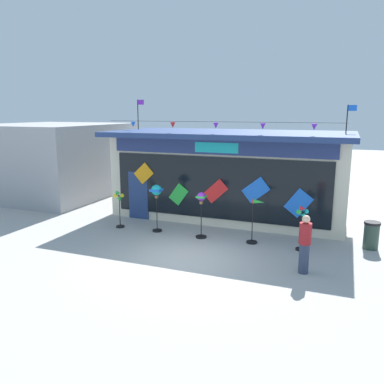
% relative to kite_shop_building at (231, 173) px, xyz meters
% --- Properties ---
extents(ground_plane, '(80.00, 80.00, 0.00)m').
position_rel_kite_shop_building_xyz_m(ground_plane, '(0.14, -5.57, -1.85)').
color(ground_plane, '#ADAAA5').
extents(kite_shop_building, '(9.94, 4.83, 5.01)m').
position_rel_kite_shop_building_xyz_m(kite_shop_building, '(0.00, 0.00, 0.00)').
color(kite_shop_building, beige).
rests_on(kite_shop_building, ground_plane).
extents(wind_spinner_far_left, '(0.38, 0.33, 1.47)m').
position_rel_kite_shop_building_xyz_m(wind_spinner_far_left, '(-3.48, -3.47, -0.93)').
color(wind_spinner_far_left, black).
rests_on(wind_spinner_far_left, ground_plane).
extents(wind_spinner_left, '(0.40, 0.40, 1.80)m').
position_rel_kite_shop_building_xyz_m(wind_spinner_left, '(-1.89, -3.39, -0.40)').
color(wind_spinner_left, black).
rests_on(wind_spinner_left, ground_plane).
extents(wind_spinner_center_left, '(0.40, 0.40, 1.67)m').
position_rel_kite_shop_building_xyz_m(wind_spinner_center_left, '(-0.07, -3.49, -0.65)').
color(wind_spinner_center_left, black).
rests_on(wind_spinner_center_left, ground_plane).
extents(wind_spinner_center_right, '(0.58, 0.37, 1.56)m').
position_rel_kite_shop_building_xyz_m(wind_spinner_center_right, '(1.86, -3.39, -0.99)').
color(wind_spinner_center_right, black).
rests_on(wind_spinner_center_right, ground_plane).
extents(wind_spinner_right, '(0.38, 0.32, 1.50)m').
position_rel_kite_shop_building_xyz_m(wind_spinner_right, '(3.42, -3.53, -0.90)').
color(wind_spinner_right, black).
rests_on(wind_spinner_right, ground_plane).
extents(person_mid_plaza, '(0.34, 0.34, 1.68)m').
position_rel_kite_shop_building_xyz_m(person_mid_plaza, '(3.70, -5.37, -0.99)').
color(person_mid_plaza, '#333D56').
rests_on(person_mid_plaza, ground_plane).
extents(trash_bin, '(0.52, 0.52, 0.92)m').
position_rel_kite_shop_building_xyz_m(trash_bin, '(5.56, -2.50, -1.38)').
color(trash_bin, '#2D4238').
rests_on(trash_bin, ground_plane).
extents(neighbour_building, '(6.55, 7.07, 3.82)m').
position_rel_kite_shop_building_xyz_m(neighbour_building, '(-10.24, 0.81, 0.06)').
color(neighbour_building, '#99999E').
rests_on(neighbour_building, ground_plane).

